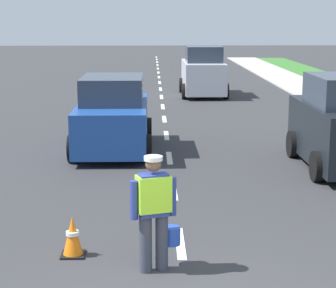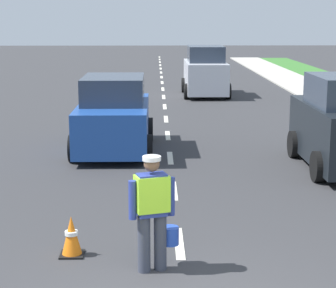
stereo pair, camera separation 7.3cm
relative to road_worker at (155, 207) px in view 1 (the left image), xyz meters
name	(u,v)px [view 1 (the left image)]	position (x,y,z in m)	size (l,w,h in m)	color
ground_plane	(161,96)	(0.40, 19.33, -0.93)	(96.00, 96.00, 0.00)	#333335
lane_center_line	(160,86)	(0.40, 23.53, -0.93)	(0.14, 46.40, 0.01)	silver
road_worker	(155,207)	(0.00, 0.00, 0.00)	(0.71, 0.52, 1.67)	#383D4C
traffic_cone_near	(73,236)	(-1.24, 0.57, -0.62)	(0.36, 0.36, 0.62)	black
car_outgoing_far	(203,73)	(2.29, 19.53, 0.11)	(2.02, 3.97, 2.23)	silver
car_oncoming_lead	(113,117)	(-1.07, 7.99, -0.01)	(2.07, 4.14, 1.99)	#1E4799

